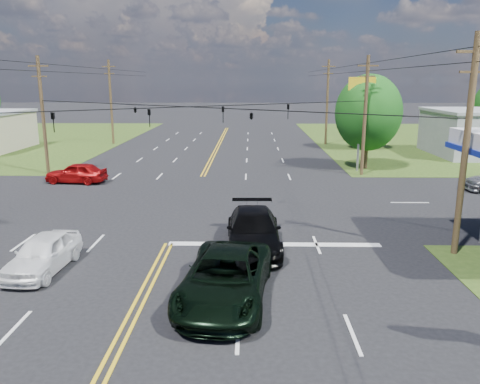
{
  "coord_description": "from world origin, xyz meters",
  "views": [
    {
      "loc": [
        3.85,
        -16.95,
        7.54
      ],
      "look_at": [
        3.34,
        6.0,
        2.08
      ],
      "focal_mm": 35.0,
      "sensor_mm": 36.0,
      "label": 1
    }
  ],
  "objects_px": {
    "pole_ne": "(365,115)",
    "tree_right_a": "(368,113)",
    "pole_nw": "(43,114)",
    "suv_black": "(253,230)",
    "pole_se": "(466,145)",
    "pole_left_far": "(111,101)",
    "pickup_white": "(43,253)",
    "pole_right_far": "(327,101)",
    "tree_right_b": "(364,112)",
    "pickup_dkgreen": "(225,278)"
  },
  "relations": [
    {
      "from": "pole_right_far",
      "to": "pole_left_far",
      "type": "bearing_deg",
      "value": 180.0
    },
    {
      "from": "pole_right_far",
      "to": "tree_right_a",
      "type": "distance_m",
      "value": 16.03
    },
    {
      "from": "pole_se",
      "to": "pole_ne",
      "type": "relative_size",
      "value": 1.0
    },
    {
      "from": "tree_right_a",
      "to": "suv_black",
      "type": "distance_m",
      "value": 23.15
    },
    {
      "from": "pole_nw",
      "to": "pole_ne",
      "type": "height_order",
      "value": "same"
    },
    {
      "from": "pole_left_far",
      "to": "pickup_dkgreen",
      "type": "relative_size",
      "value": 1.61
    },
    {
      "from": "pole_se",
      "to": "pole_left_far",
      "type": "relative_size",
      "value": 0.95
    },
    {
      "from": "pole_left_far",
      "to": "pickup_white",
      "type": "distance_m",
      "value": 40.46
    },
    {
      "from": "pole_right_far",
      "to": "tree_right_b",
      "type": "distance_m",
      "value": 5.4
    },
    {
      "from": "pole_se",
      "to": "pole_right_far",
      "type": "distance_m",
      "value": 37.0
    },
    {
      "from": "pole_nw",
      "to": "pole_right_far",
      "type": "xyz_separation_m",
      "value": [
        26.0,
        19.0,
        0.25
      ]
    },
    {
      "from": "pole_ne",
      "to": "pickup_dkgreen",
      "type": "bearing_deg",
      "value": -113.66
    },
    {
      "from": "pole_se",
      "to": "pole_right_far",
      "type": "height_order",
      "value": "pole_right_far"
    },
    {
      "from": "pickup_white",
      "to": "tree_right_a",
      "type": "bearing_deg",
      "value": 54.95
    },
    {
      "from": "pole_se",
      "to": "pickup_dkgreen",
      "type": "relative_size",
      "value": 1.53
    },
    {
      "from": "suv_black",
      "to": "pickup_white",
      "type": "bearing_deg",
      "value": -162.98
    },
    {
      "from": "pole_right_far",
      "to": "pickup_white",
      "type": "distance_m",
      "value": 43.27
    },
    {
      "from": "tree_right_b",
      "to": "pickup_dkgreen",
      "type": "xyz_separation_m",
      "value": [
        -13.5,
        -37.83,
        -3.36
      ]
    },
    {
      "from": "pole_nw",
      "to": "tree_right_a",
      "type": "relative_size",
      "value": 1.16
    },
    {
      "from": "tree_right_b",
      "to": "pickup_white",
      "type": "xyz_separation_m",
      "value": [
        -21.02,
        -35.32,
        -3.47
      ]
    },
    {
      "from": "pole_se",
      "to": "pickup_white",
      "type": "distance_m",
      "value": 18.16
    },
    {
      "from": "pole_ne",
      "to": "tree_right_a",
      "type": "bearing_deg",
      "value": 71.57
    },
    {
      "from": "tree_right_a",
      "to": "suv_black",
      "type": "height_order",
      "value": "tree_right_a"
    },
    {
      "from": "pole_left_far",
      "to": "pole_ne",
      "type": "bearing_deg",
      "value": -36.16
    },
    {
      "from": "pole_nw",
      "to": "pickup_white",
      "type": "xyz_separation_m",
      "value": [
        8.48,
        -20.32,
        -4.17
      ]
    },
    {
      "from": "pole_ne",
      "to": "pole_left_far",
      "type": "height_order",
      "value": "pole_left_far"
    },
    {
      "from": "pole_ne",
      "to": "pole_left_far",
      "type": "distance_m",
      "value": 32.2
    },
    {
      "from": "pole_se",
      "to": "tree_right_a",
      "type": "xyz_separation_m",
      "value": [
        1.0,
        21.0,
        -0.05
      ]
    },
    {
      "from": "pole_right_far",
      "to": "tree_right_a",
      "type": "bearing_deg",
      "value": -86.42
    },
    {
      "from": "pole_nw",
      "to": "suv_black",
      "type": "bearing_deg",
      "value": -45.82
    },
    {
      "from": "pole_se",
      "to": "pickup_dkgreen",
      "type": "bearing_deg",
      "value": -154.24
    },
    {
      "from": "pole_nw",
      "to": "tree_right_b",
      "type": "bearing_deg",
      "value": 26.95
    },
    {
      "from": "pole_nw",
      "to": "tree_right_b",
      "type": "xyz_separation_m",
      "value": [
        29.5,
        15.0,
        -0.7
      ]
    },
    {
      "from": "pole_left_far",
      "to": "tree_right_a",
      "type": "bearing_deg",
      "value": -30.65
    },
    {
      "from": "tree_right_b",
      "to": "suv_black",
      "type": "relative_size",
      "value": 1.19
    },
    {
      "from": "pole_se",
      "to": "pickup_white",
      "type": "bearing_deg",
      "value": -172.47
    },
    {
      "from": "pole_se",
      "to": "suv_black",
      "type": "bearing_deg",
      "value": 176.82
    },
    {
      "from": "tree_right_a",
      "to": "tree_right_b",
      "type": "relative_size",
      "value": 1.15
    },
    {
      "from": "pole_ne",
      "to": "suv_black",
      "type": "relative_size",
      "value": 1.59
    },
    {
      "from": "tree_right_a",
      "to": "tree_right_b",
      "type": "bearing_deg",
      "value": 78.23
    },
    {
      "from": "pickup_dkgreen",
      "to": "pole_nw",
      "type": "bearing_deg",
      "value": 131.42
    },
    {
      "from": "pole_ne",
      "to": "tree_right_a",
      "type": "relative_size",
      "value": 1.16
    },
    {
      "from": "pole_left_far",
      "to": "pickup_white",
      "type": "relative_size",
      "value": 2.28
    },
    {
      "from": "pole_left_far",
      "to": "suv_black",
      "type": "bearing_deg",
      "value": -65.02
    },
    {
      "from": "pole_se",
      "to": "pickup_dkgreen",
      "type": "xyz_separation_m",
      "value": [
        -10.0,
        -4.83,
        -4.05
      ]
    },
    {
      "from": "suv_black",
      "to": "tree_right_b",
      "type": "bearing_deg",
      "value": 67.72
    },
    {
      "from": "pole_left_far",
      "to": "suv_black",
      "type": "height_order",
      "value": "pole_left_far"
    },
    {
      "from": "pole_left_far",
      "to": "tree_right_a",
      "type": "height_order",
      "value": "pole_left_far"
    },
    {
      "from": "pole_se",
      "to": "pole_left_far",
      "type": "bearing_deg",
      "value": 125.1
    },
    {
      "from": "pickup_white",
      "to": "suv_black",
      "type": "bearing_deg",
      "value": 21.68
    }
  ]
}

